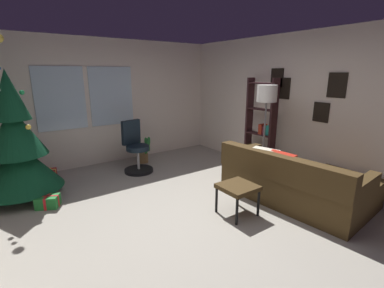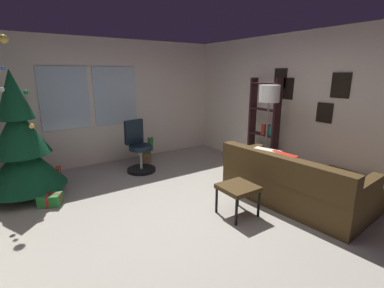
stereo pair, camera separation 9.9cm
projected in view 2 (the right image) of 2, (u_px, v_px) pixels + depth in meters
name	position (u px, v px, depth m)	size (l,w,h in m)	color
ground_plane	(187.00, 222.00, 3.70)	(4.96, 6.02, 0.10)	#9C968A
wall_back_with_windows	(108.00, 102.00, 5.80)	(4.96, 0.12, 2.59)	beige
wall_right_with_frames	(310.00, 109.00, 4.71)	(0.12, 6.02, 2.59)	beige
couch	(302.00, 185.00, 4.07)	(1.70, 2.10, 0.81)	#423018
footstool	(238.00, 190.00, 3.71)	(0.47, 0.46, 0.43)	#423018
holiday_tree	(21.00, 147.00, 4.18)	(1.17, 1.17, 2.42)	#4C331E
gift_box_red	(54.00, 173.00, 5.13)	(0.27, 0.29, 0.18)	red
gift_box_green	(50.00, 200.00, 4.04)	(0.37, 0.34, 0.18)	#1E722D
office_chair	(139.00, 151.00, 5.39)	(0.56, 0.56, 1.01)	black
bookshelf	(263.00, 132.00, 5.32)	(0.18, 0.64, 1.81)	#331B1E
floor_lamp	(269.00, 102.00, 4.55)	(0.33, 0.33, 1.71)	slate
potted_plant	(146.00, 150.00, 5.99)	(0.47, 0.41, 0.63)	brown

